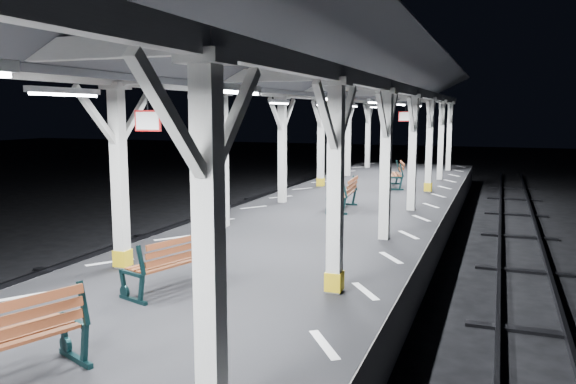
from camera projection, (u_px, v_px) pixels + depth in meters
The scene contains 7 objects.
platform at pixel (154, 353), 7.75m from camera, with size 6.00×50.00×1.00m, color black.
hazard_stripes_left at pixel (16, 298), 8.54m from camera, with size 1.00×48.00×0.01m, color silver.
hazard_stripes_right at pixel (324, 345), 6.82m from camera, with size 1.00×48.00×0.01m, color silver.
canopy at pixel (143, 52), 7.15m from camera, with size 5.40×49.00×4.65m.
bench_mid at pixel (178, 260), 8.87m from camera, with size 1.07×1.77×0.90m.
bench_far at pixel (346, 193), 16.22m from camera, with size 0.77×1.76×0.93m.
bench_extra at pixel (396, 174), 21.12m from camera, with size 1.08×1.90×0.97m.
Camera 1 is at (4.34, -6.22, 3.80)m, focal length 35.00 mm.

